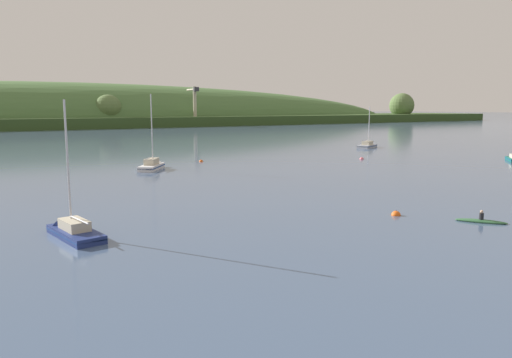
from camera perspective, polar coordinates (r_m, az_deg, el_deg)
far_shoreline_hill at (r=230.83m, az=-21.33°, el=5.98°), size 491.08×96.20×38.70m
dockside_crane at (r=214.61m, az=-7.32°, el=8.48°), size 3.51×12.84×17.27m
sailboat_midwater_white at (r=103.16m, az=13.28°, el=3.85°), size 6.89×5.10×9.41m
sailboat_far_left at (r=33.71m, az=-21.12°, el=-6.02°), size 3.11×6.33×9.69m
sailboat_outer_reach at (r=66.76m, az=-12.19°, el=1.46°), size 5.36×6.57×10.96m
canoe_with_paddler at (r=38.71m, az=25.26°, el=-4.54°), size 2.77×3.20×1.02m
mooring_buoy_midchannel at (r=79.12m, az=12.49°, el=2.32°), size 0.67×0.67×0.75m
mooring_buoy_off_fishing_boat at (r=74.20m, az=-6.57°, el=2.06°), size 0.62×0.62×0.70m
mooring_buoy_far_upstream at (r=38.83m, az=16.35°, el=-4.18°), size 0.72×0.72×0.80m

